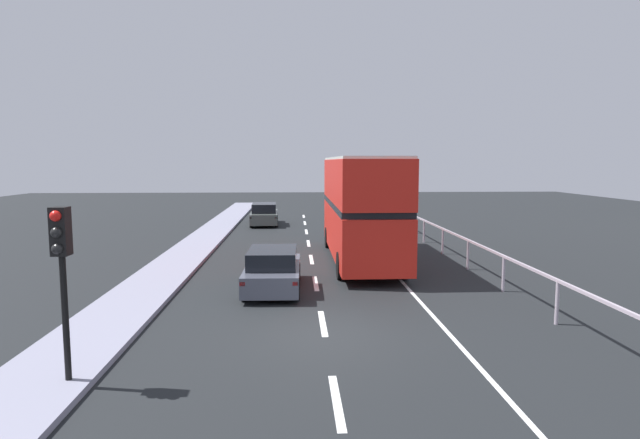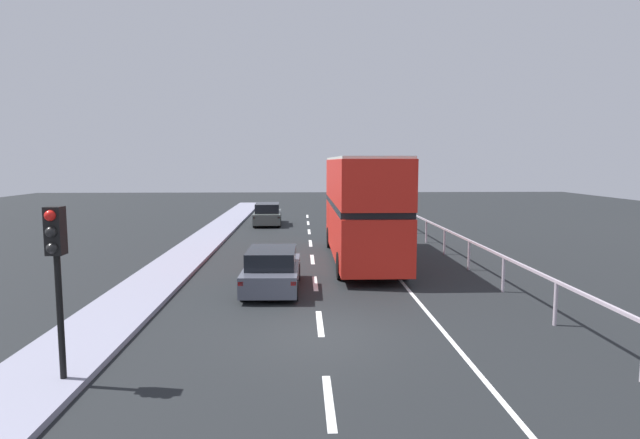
% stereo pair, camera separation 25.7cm
% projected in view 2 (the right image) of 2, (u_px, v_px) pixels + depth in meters
% --- Properties ---
extents(ground_plane, '(73.52, 120.00, 0.10)m').
position_uv_depth(ground_plane, '(321.00, 333.00, 13.09)').
color(ground_plane, black).
extents(near_sidewalk_kerb, '(2.08, 80.00, 0.14)m').
position_uv_depth(near_sidewalk_kerb, '(94.00, 331.00, 12.87)').
color(near_sidewalk_kerb, gray).
rests_on(near_sidewalk_kerb, ground).
extents(lane_paint_markings, '(3.23, 46.00, 0.01)m').
position_uv_depth(lane_paint_markings, '(359.00, 265.00, 21.49)').
color(lane_paint_markings, silver).
rests_on(lane_paint_markings, ground).
extents(bridge_side_railing, '(0.10, 42.00, 1.21)m').
position_uv_depth(bridge_side_railing, '(456.00, 239.00, 22.14)').
color(bridge_side_railing, '#B8A8B6').
rests_on(bridge_side_railing, ground).
extents(double_decker_bus_red, '(2.60, 10.07, 4.45)m').
position_uv_depth(double_decker_bus_red, '(362.00, 206.00, 22.08)').
color(double_decker_bus_red, red).
rests_on(double_decker_bus_red, ground).
extents(hatchback_car_near, '(1.86, 4.18, 1.40)m').
position_uv_depth(hatchback_car_near, '(272.00, 270.00, 17.26)').
color(hatchback_car_near, '#464A56').
rests_on(hatchback_car_near, ground).
extents(traffic_signal_pole, '(0.30, 0.42, 3.29)m').
position_uv_depth(traffic_signal_pole, '(56.00, 251.00, 9.62)').
color(traffic_signal_pole, black).
rests_on(traffic_signal_pole, near_sidewalk_kerb).
extents(sedan_car_ahead, '(1.94, 4.48, 1.47)m').
position_uv_depth(sedan_car_ahead, '(268.00, 214.00, 35.18)').
color(sedan_car_ahead, '#484F4B').
rests_on(sedan_car_ahead, ground).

